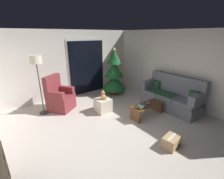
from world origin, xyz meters
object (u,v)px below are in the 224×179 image
at_px(armchair, 60,98).
at_px(couch, 171,96).
at_px(remote_silver, 148,103).
at_px(remote_graphite, 149,105).
at_px(ottoman, 103,105).
at_px(cardboard_box_taped_mid_floor, 171,141).
at_px(coffee_table, 147,108).
at_px(book_stack, 141,106).
at_px(teddy_bear_honey, 103,96).
at_px(christmas_tree, 114,74).
at_px(floor_lamp, 37,65).
at_px(cell_phone, 141,105).

bearing_deg(armchair, couch, -34.89).
distance_m(remote_silver, armchair, 2.81).
bearing_deg(armchair, remote_graphite, -47.83).
relative_size(ottoman, cardboard_box_taped_mid_floor, 0.97).
bearing_deg(couch, remote_silver, 172.80).
xyz_separation_m(couch, remote_silver, (-0.99, 0.12, -0.01)).
height_order(coffee_table, book_stack, book_stack).
bearing_deg(teddy_bear_honey, cardboard_box_taped_mid_floor, -83.22).
xyz_separation_m(armchair, teddy_bear_honey, (1.04, -0.99, 0.14)).
bearing_deg(coffee_table, cardboard_box_taped_mid_floor, -115.98).
bearing_deg(armchair, christmas_tree, 1.68).
distance_m(couch, coffee_table, 1.09).
bearing_deg(book_stack, ottoman, 118.04).
bearing_deg(christmas_tree, couch, -71.45).
bearing_deg(remote_silver, teddy_bear_honey, 37.21).
distance_m(remote_graphite, teddy_bear_honey, 1.40).
relative_size(remote_graphite, christmas_tree, 0.08).
distance_m(coffee_table, cardboard_box_taped_mid_floor, 1.39).
relative_size(remote_graphite, cardboard_box_taped_mid_floor, 0.34).
relative_size(remote_silver, book_stack, 0.63).
xyz_separation_m(armchair, ottoman, (1.03, -0.98, -0.19)).
bearing_deg(ottoman, teddy_bear_honey, -49.40).
xyz_separation_m(floor_lamp, cardboard_box_taped_mid_floor, (1.82, -3.30, -1.38)).
bearing_deg(book_stack, remote_silver, 12.38).
xyz_separation_m(couch, christmas_tree, (-0.72, 2.15, 0.44)).
height_order(remote_silver, ottoman, ottoman).
relative_size(cell_phone, armchair, 0.13).
bearing_deg(book_stack, cell_phone, -9.32).
xyz_separation_m(armchair, floor_lamp, (-0.52, 0.04, 1.10)).
bearing_deg(teddy_bear_honey, couch, -29.28).
bearing_deg(ottoman, floor_lamp, 146.63).
relative_size(remote_graphite, ottoman, 0.35).
bearing_deg(cell_phone, book_stack, 170.05).
xyz_separation_m(remote_silver, armchair, (-2.01, 1.96, 0.01)).
height_order(book_stack, teddy_bear_honey, teddy_bear_honey).
distance_m(remote_silver, remote_graphite, 0.17).
bearing_deg(cell_phone, remote_silver, 12.38).
bearing_deg(armchair, cell_phone, -51.90).
height_order(christmas_tree, cardboard_box_taped_mid_floor, christmas_tree).
relative_size(couch, coffee_table, 1.76).
height_order(christmas_tree, armchair, christmas_tree).
xyz_separation_m(floor_lamp, ottoman, (1.55, -1.02, -1.29)).
bearing_deg(cardboard_box_taped_mid_floor, remote_silver, 61.55).
distance_m(armchair, teddy_bear_honey, 1.44).
distance_m(couch, book_stack, 1.40).
relative_size(couch, armchair, 1.72).
height_order(christmas_tree, floor_lamp, christmas_tree).
bearing_deg(teddy_bear_honey, book_stack, -62.07).
xyz_separation_m(book_stack, floor_lamp, (-2.12, 2.09, 1.08)).
bearing_deg(cardboard_box_taped_mid_floor, floor_lamp, 118.95).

